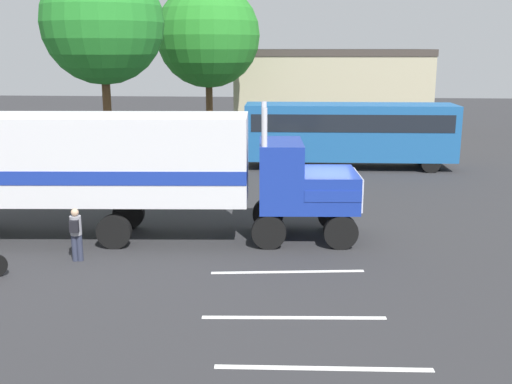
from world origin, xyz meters
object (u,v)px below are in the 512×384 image
at_px(semi_truck, 122,164).
at_px(tree_left, 208,36).
at_px(parked_bus, 350,129).
at_px(tree_center, 102,23).
at_px(person_bystander, 76,233).

distance_m(semi_truck, tree_left, 20.54).
bearing_deg(parked_bus, tree_center, -176.17).
distance_m(semi_truck, parked_bus, 15.49).
height_order(tree_left, tree_center, tree_center).
bearing_deg(person_bystander, tree_left, 88.30).
bearing_deg(tree_center, person_bystander, -76.20).
relative_size(parked_bus, tree_left, 1.07).
xyz_separation_m(person_bystander, tree_center, (-3.56, 14.51, 6.61)).
bearing_deg(semi_truck, person_bystander, -108.40).
bearing_deg(person_bystander, semi_truck, 71.60).
relative_size(semi_truck, person_bystander, 8.78).
distance_m(tree_left, tree_center, 8.98).
distance_m(person_bystander, tree_left, 23.25).
bearing_deg(tree_left, person_bystander, -91.70).
bearing_deg(tree_center, parked_bus, 3.83).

